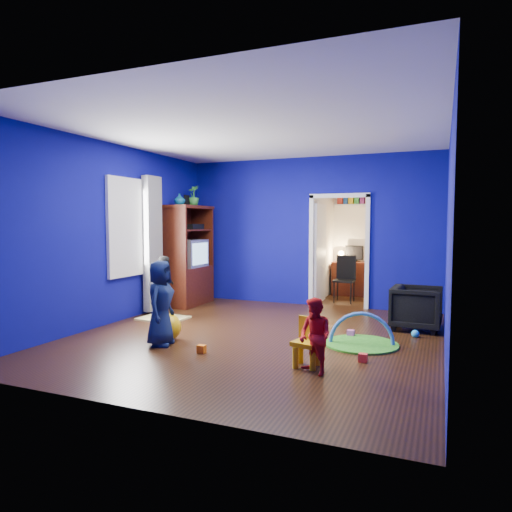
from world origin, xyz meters
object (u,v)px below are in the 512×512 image
at_px(study_desk, 353,279).
at_px(armchair, 417,308).
at_px(kid_chair, 307,345).
at_px(child_black, 166,287).
at_px(vase, 180,199).
at_px(child_navy, 160,303).
at_px(hopper_ball, 168,327).
at_px(toddler_red, 315,336).
at_px(crt_tv, 190,253).
at_px(play_mat, 361,344).
at_px(folding_chair, 344,280).
at_px(tv_armoire, 188,255).

bearing_deg(study_desk, armchair, -62.88).
relative_size(armchair, kid_chair, 1.47).
relative_size(child_black, kid_chair, 2.13).
xyz_separation_m(vase, study_desk, (2.82, 2.68, -1.69)).
height_order(child_navy, hopper_ball, child_navy).
bearing_deg(armchair, child_black, 102.78).
xyz_separation_m(child_navy, kid_chair, (2.05, -0.15, -0.32)).
xyz_separation_m(armchair, study_desk, (-1.50, 2.93, 0.04)).
bearing_deg(vase, toddler_red, -39.61).
distance_m(crt_tv, play_mat, 4.18).
height_order(toddler_red, play_mat, toddler_red).
bearing_deg(folding_chair, play_mat, -74.66).
distance_m(armchair, folding_chair, 2.48).
distance_m(crt_tv, hopper_ball, 2.89).
bearing_deg(play_mat, child_black, 171.74).
distance_m(tv_armoire, folding_chair, 3.20).
bearing_deg(vase, child_navy, -63.81).
relative_size(vase, tv_armoire, 0.11).
height_order(crt_tv, kid_chair, crt_tv).
bearing_deg(hopper_ball, child_black, 124.22).
bearing_deg(toddler_red, crt_tv, 171.81).
distance_m(child_navy, kid_chair, 2.08).
bearing_deg(armchair, vase, 89.12).
bearing_deg(toddler_red, kid_chair, 161.48).
relative_size(toddler_red, folding_chair, 0.89).
height_order(toddler_red, kid_chair, toddler_red).
height_order(hopper_ball, kid_chair, kid_chair).
xyz_separation_m(child_navy, study_desk, (1.60, 5.16, -0.19)).
height_order(toddler_red, tv_armoire, tv_armoire).
distance_m(crt_tv, kid_chair, 4.43).
distance_m(child_black, toddler_red, 3.61).
relative_size(toddler_red, crt_tv, 1.18).
distance_m(child_navy, tv_armoire, 3.06).
xyz_separation_m(child_black, folding_chair, (2.50, 2.70, -0.07)).
relative_size(play_mat, folding_chair, 1.05).
xyz_separation_m(hopper_ball, study_desk, (1.65, 4.91, 0.19)).
bearing_deg(crt_tv, vase, -97.59).
bearing_deg(child_black, kid_chair, -150.36).
height_order(toddler_red, vase, vase).
relative_size(tv_armoire, study_desk, 2.23).
relative_size(armchair, tv_armoire, 0.37).
height_order(tv_armoire, play_mat, tv_armoire).
bearing_deg(vase, hopper_ball, -62.32).
distance_m(toddler_red, folding_chair, 4.59).
distance_m(armchair, kid_chair, 2.60).
relative_size(hopper_ball, folding_chair, 0.40).
height_order(armchair, vase, vase).
relative_size(child_navy, vase, 5.16).
bearing_deg(tv_armoire, armchair, -7.24).
bearing_deg(folding_chair, vase, -148.62).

